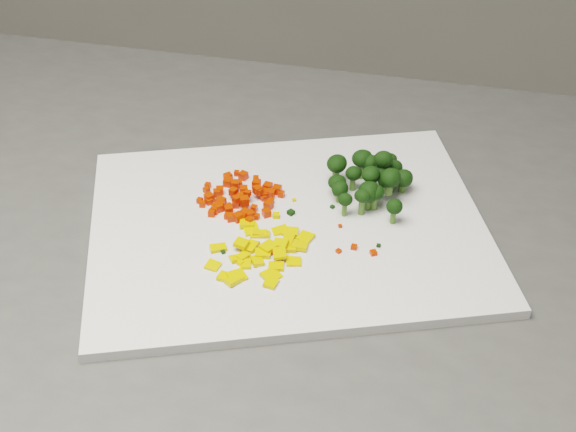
% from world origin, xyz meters
% --- Properties ---
extents(cutting_board, '(0.51, 0.45, 0.01)m').
position_xyz_m(cutting_board, '(0.27, 0.05, 0.91)').
color(cutting_board, silver).
rests_on(cutting_board, counter_block).
extents(carrot_pile, '(0.10, 0.10, 0.03)m').
position_xyz_m(carrot_pile, '(0.20, 0.09, 0.93)').
color(carrot_pile, red).
rests_on(carrot_pile, cutting_board).
extents(pepper_pile, '(0.11, 0.11, 0.02)m').
position_xyz_m(pepper_pile, '(0.25, -0.00, 0.92)').
color(pepper_pile, '#E9B10C').
rests_on(pepper_pile, cutting_board).
extents(broccoli_pile, '(0.12, 0.12, 0.05)m').
position_xyz_m(broccoli_pile, '(0.35, 0.12, 0.94)').
color(broccoli_pile, black).
rests_on(broccoli_pile, cutting_board).
extents(carrot_cube_0, '(0.01, 0.01, 0.01)m').
position_xyz_m(carrot_cube_0, '(0.18, 0.12, 0.92)').
color(carrot_cube_0, red).
rests_on(carrot_cube_0, carrot_pile).
extents(carrot_cube_1, '(0.01, 0.01, 0.01)m').
position_xyz_m(carrot_cube_1, '(0.21, 0.10, 0.91)').
color(carrot_cube_1, red).
rests_on(carrot_cube_1, carrot_pile).
extents(carrot_cube_2, '(0.01, 0.01, 0.01)m').
position_xyz_m(carrot_cube_2, '(0.20, 0.07, 0.92)').
color(carrot_cube_2, red).
rests_on(carrot_cube_2, carrot_pile).
extents(carrot_cube_3, '(0.01, 0.01, 0.01)m').
position_xyz_m(carrot_cube_3, '(0.20, 0.07, 0.91)').
color(carrot_cube_3, red).
rests_on(carrot_cube_3, carrot_pile).
extents(carrot_cube_4, '(0.01, 0.01, 0.01)m').
position_xyz_m(carrot_cube_4, '(0.21, 0.09, 0.92)').
color(carrot_cube_4, red).
rests_on(carrot_cube_4, carrot_pile).
extents(carrot_cube_5, '(0.01, 0.01, 0.01)m').
position_xyz_m(carrot_cube_5, '(0.22, 0.10, 0.92)').
color(carrot_cube_5, red).
rests_on(carrot_cube_5, carrot_pile).
extents(carrot_cube_6, '(0.01, 0.01, 0.01)m').
position_xyz_m(carrot_cube_6, '(0.16, 0.10, 0.91)').
color(carrot_cube_6, red).
rests_on(carrot_cube_6, carrot_pile).
extents(carrot_cube_7, '(0.01, 0.01, 0.01)m').
position_xyz_m(carrot_cube_7, '(0.22, 0.05, 0.92)').
color(carrot_cube_7, red).
rests_on(carrot_cube_7, carrot_pile).
extents(carrot_cube_8, '(0.01, 0.01, 0.01)m').
position_xyz_m(carrot_cube_8, '(0.20, 0.08, 0.91)').
color(carrot_cube_8, red).
rests_on(carrot_cube_8, carrot_pile).
extents(carrot_cube_9, '(0.01, 0.01, 0.01)m').
position_xyz_m(carrot_cube_9, '(0.16, 0.07, 0.91)').
color(carrot_cube_9, red).
rests_on(carrot_cube_9, carrot_pile).
extents(carrot_cube_10, '(0.01, 0.01, 0.01)m').
position_xyz_m(carrot_cube_10, '(0.18, 0.11, 0.92)').
color(carrot_cube_10, red).
rests_on(carrot_cube_10, carrot_pile).
extents(carrot_cube_11, '(0.01, 0.01, 0.01)m').
position_xyz_m(carrot_cube_11, '(0.18, 0.05, 0.92)').
color(carrot_cube_11, red).
rests_on(carrot_cube_11, carrot_pile).
extents(carrot_cube_12, '(0.01, 0.01, 0.01)m').
position_xyz_m(carrot_cube_12, '(0.22, 0.07, 0.91)').
color(carrot_cube_12, red).
rests_on(carrot_cube_12, carrot_pile).
extents(carrot_cube_13, '(0.01, 0.01, 0.01)m').
position_xyz_m(carrot_cube_13, '(0.18, 0.07, 0.92)').
color(carrot_cube_13, red).
rests_on(carrot_cube_13, carrot_pile).
extents(carrot_cube_14, '(0.01, 0.01, 0.01)m').
position_xyz_m(carrot_cube_14, '(0.21, 0.08, 0.92)').
color(carrot_cube_14, red).
rests_on(carrot_cube_14, carrot_pile).
extents(carrot_cube_15, '(0.01, 0.01, 0.01)m').
position_xyz_m(carrot_cube_15, '(0.21, 0.13, 0.91)').
color(carrot_cube_15, red).
rests_on(carrot_cube_15, carrot_pile).
extents(carrot_cube_16, '(0.01, 0.01, 0.01)m').
position_xyz_m(carrot_cube_16, '(0.19, 0.14, 0.91)').
color(carrot_cube_16, red).
rests_on(carrot_cube_16, carrot_pile).
extents(carrot_cube_17, '(0.01, 0.01, 0.01)m').
position_xyz_m(carrot_cube_17, '(0.24, 0.08, 0.92)').
color(carrot_cube_17, red).
rests_on(carrot_cube_17, carrot_pile).
extents(carrot_cube_18, '(0.01, 0.01, 0.01)m').
position_xyz_m(carrot_cube_18, '(0.23, 0.09, 0.91)').
color(carrot_cube_18, red).
rests_on(carrot_cube_18, carrot_pile).
extents(carrot_cube_19, '(0.01, 0.01, 0.01)m').
position_xyz_m(carrot_cube_19, '(0.20, 0.06, 0.92)').
color(carrot_cube_19, red).
rests_on(carrot_cube_19, carrot_pile).
extents(carrot_cube_20, '(0.01, 0.01, 0.01)m').
position_xyz_m(carrot_cube_20, '(0.20, 0.05, 0.92)').
color(carrot_cube_20, red).
rests_on(carrot_cube_20, carrot_pile).
extents(carrot_cube_21, '(0.01, 0.01, 0.01)m').
position_xyz_m(carrot_cube_21, '(0.24, 0.06, 0.92)').
color(carrot_cube_21, red).
rests_on(carrot_cube_21, carrot_pile).
extents(carrot_cube_22, '(0.01, 0.01, 0.01)m').
position_xyz_m(carrot_cube_22, '(0.20, 0.11, 0.92)').
color(carrot_cube_22, red).
rests_on(carrot_cube_22, carrot_pile).
extents(carrot_cube_23, '(0.01, 0.01, 0.01)m').
position_xyz_m(carrot_cube_23, '(0.16, 0.11, 0.91)').
color(carrot_cube_23, red).
rests_on(carrot_cube_23, carrot_pile).
extents(carrot_cube_24, '(0.01, 0.01, 0.01)m').
position_xyz_m(carrot_cube_24, '(0.18, 0.10, 0.92)').
color(carrot_cube_24, red).
rests_on(carrot_cube_24, carrot_pile).
extents(carrot_cube_25, '(0.01, 0.01, 0.01)m').
position_xyz_m(carrot_cube_25, '(0.18, 0.07, 0.92)').
color(carrot_cube_25, red).
rests_on(carrot_cube_25, carrot_pile).
extents(carrot_cube_26, '(0.01, 0.01, 0.01)m').
position_xyz_m(carrot_cube_26, '(0.20, 0.09, 0.92)').
color(carrot_cube_26, red).
rests_on(carrot_cube_26, carrot_pile).
extents(carrot_cube_27, '(0.01, 0.01, 0.01)m').
position_xyz_m(carrot_cube_27, '(0.18, 0.10, 0.92)').
color(carrot_cube_27, red).
rests_on(carrot_cube_27, carrot_pile).
extents(carrot_cube_28, '(0.01, 0.01, 0.01)m').
position_xyz_m(carrot_cube_28, '(0.18, 0.11, 0.92)').
color(carrot_cube_28, red).
rests_on(carrot_cube_28, carrot_pile).
extents(carrot_cube_29, '(0.01, 0.01, 0.01)m').
position_xyz_m(carrot_cube_29, '(0.17, 0.07, 0.91)').
color(carrot_cube_29, red).
rests_on(carrot_cube_29, carrot_pile).
extents(carrot_cube_30, '(0.01, 0.01, 0.01)m').
position_xyz_m(carrot_cube_30, '(0.24, 0.09, 0.91)').
color(carrot_cube_30, red).
rests_on(carrot_cube_30, carrot_pile).
extents(carrot_cube_31, '(0.01, 0.01, 0.01)m').
position_xyz_m(carrot_cube_31, '(0.18, 0.07, 0.92)').
color(carrot_cube_31, red).
rests_on(carrot_cube_31, carrot_pile).
extents(carrot_cube_32, '(0.01, 0.01, 0.01)m').
position_xyz_m(carrot_cube_32, '(0.21, 0.05, 0.91)').
color(carrot_cube_32, red).
rests_on(carrot_cube_32, carrot_pile).
extents(carrot_cube_33, '(0.01, 0.01, 0.01)m').
position_xyz_m(carrot_cube_33, '(0.25, 0.10, 0.91)').
color(carrot_cube_33, red).
rests_on(carrot_cube_33, carrot_pile).
extents(carrot_cube_34, '(0.01, 0.01, 0.01)m').
position_xyz_m(carrot_cube_34, '(0.19, 0.07, 0.91)').
color(carrot_cube_34, red).
rests_on(carrot_cube_34, carrot_pile).
extents(carrot_cube_35, '(0.01, 0.01, 0.01)m').
position_xyz_m(carrot_cube_35, '(0.23, 0.10, 0.92)').
color(carrot_cube_35, red).
rests_on(carrot_cube_35, carrot_pile).
extents(carrot_cube_36, '(0.01, 0.01, 0.01)m').
position_xyz_m(carrot_cube_36, '(0.21, 0.09, 0.92)').
color(carrot_cube_36, red).
rests_on(carrot_cube_36, carrot_pile).
extents(carrot_cube_37, '(0.01, 0.01, 0.01)m').
position_xyz_m(carrot_cube_37, '(0.20, 0.09, 0.92)').
color(carrot_cube_37, red).
rests_on(carrot_cube_37, carrot_pile).
extents(carrot_cube_38, '(0.01, 0.01, 0.01)m').
position_xyz_m(carrot_cube_38, '(0.21, 0.07, 0.92)').
color(carrot_cube_38, red).
rests_on(carrot_cube_38, carrot_pile).
extents(carrot_cube_39, '(0.01, 0.01, 0.01)m').
position_xyz_m(carrot_cube_39, '(0.20, 0.07, 0.92)').
color(carrot_cube_39, red).
rests_on(carrot_cube_39, carrot_pile).
extents(carrot_cube_40, '(0.01, 0.01, 0.01)m').
position_xyz_m(carrot_cube_40, '(0.21, 0.05, 0.92)').
color(carrot_cube_40, red).
rests_on(carrot_cube_40, carrot_pile).
extents(carrot_cube_41, '(0.01, 0.01, 0.01)m').
position_xyz_m(carrot_cube_41, '(0.20, 0.05, 0.91)').
color(carrot_cube_41, red).
rests_on(carrot_cube_41, carrot_pile).
extents(carrot_cube_42, '(0.01, 0.01, 0.01)m').
position_xyz_m(carrot_cube_42, '(0.23, 0.10, 0.92)').
color(carrot_cube_42, red).
rests_on(carrot_cube_42, carrot_pile).
extents(carrot_cube_43, '(0.01, 0.01, 0.01)m').
position_xyz_m(carrot_cube_43, '(0.18, 0.06, 0.92)').
color(carrot_cube_43, red).
rests_on(carrot_cube_43, carrot_pile).
extents(carrot_cube_44, '(0.01, 0.01, 0.01)m').
position_xyz_m(carrot_cube_44, '(0.23, 0.09, 0.92)').
color(carrot_cube_44, red).
rests_on(carrot_cube_44, carrot_pile).
extents(carrot_cube_45, '(0.01, 0.01, 0.01)m').
position_xyz_m(carrot_cube_45, '(0.21, 0.05, 0.92)').
color(carrot_cube_45, red).
rests_on(carrot_cube_45, carrot_pile).
extents(carrot_cube_46, '(0.01, 0.01, 0.01)m').
position_xyz_m(carrot_cube_46, '(0.23, 0.10, 0.92)').
color(carrot_cube_46, red).
rests_on(carrot_cube_46, carrot_pile).
extents(carrot_cube_47, '(0.01, 0.01, 0.01)m').
position_xyz_m(carrot_cube_47, '(0.23, 0.06, 0.91)').
color(carrot_cube_47, red).
rests_on(carrot_cube_47, carrot_pile).
extents(carrot_cube_48, '(0.01, 0.01, 0.01)m').
position_xyz_m(carrot_cube_48, '(0.19, 0.07, 0.92)').
color(carrot_cube_48, red).
rests_on(carrot_cube_48, carrot_pile).
extents(carrot_cube_49, '(0.01, 0.01, 0.01)m').
position_xyz_m(carrot_cube_49, '(0.22, 0.12, 0.91)').
color(carrot_cube_49, red).
rests_on(carrot_cube_49, carrot_pile).
extents(carrot_cube_50, '(0.01, 0.01, 0.01)m').
position_xyz_m(carrot_cube_50, '(0.18, 0.06, 0.92)').
color(carrot_cube_50, red).
rests_on(carrot_cube_50, carrot_pile).
extents(carrot_cube_51, '(0.01, 0.01, 0.01)m').
position_xyz_m(carrot_cube_51, '(0.21, 0.09, 0.92)').
color(carrot_cube_51, red).
rests_on(carrot_cube_51, carrot_pile).
extents(carrot_cube_52, '(0.01, 0.01, 0.01)m').
position_xyz_m(carrot_cube_52, '(0.19, 0.11, 0.92)').
color(carrot_cube_52, red).
rests_on(carrot_cube_52, carrot_pile).
extents(carrot_cube_53, '(0.01, 0.01, 0.01)m').
position_xyz_m(carrot_cube_53, '(0.18, 0.09, 0.92)').
color(carrot_cube_53, red).
rests_on(carrot_cube_53, carrot_pile).
extents(carrot_cube_54, '(0.01, 0.01, 0.01)m').
position_xyz_m(carrot_cube_54, '(0.23, 0.11, 0.92)').
color(carrot_cube_54, red).
rests_on(carrot_cube_54, carrot_pile).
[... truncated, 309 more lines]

